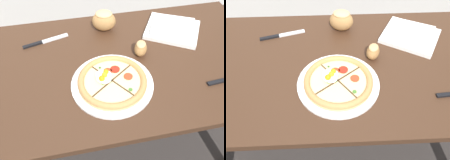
{
  "view_description": "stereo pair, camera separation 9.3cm",
  "coord_description": "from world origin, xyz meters",
  "views": [
    {
      "loc": [
        -0.12,
        -0.72,
        1.47
      ],
      "look_at": [
        -0.0,
        -0.12,
        0.77
      ],
      "focal_mm": 38.0,
      "sensor_mm": 36.0,
      "label": 1
    },
    {
      "loc": [
        -0.03,
        -0.73,
        1.47
      ],
      "look_at": [
        -0.0,
        -0.12,
        0.77
      ],
      "focal_mm": 38.0,
      "sensor_mm": 36.0,
      "label": 2
    }
  ],
  "objects": [
    {
      "name": "ground_plane",
      "position": [
        0.0,
        0.0,
        0.0
      ],
      "size": [
        12.0,
        12.0,
        0.0
      ],
      "primitive_type": "plane",
      "color": "#2D2826"
    },
    {
      "name": "bread_piece_near",
      "position": [
        0.16,
        0.03,
        0.77
      ],
      "size": [
        0.08,
        0.09,
        0.07
      ],
      "rotation": [
        0.0,
        0.0,
        1.2
      ],
      "color": "#A3703D",
      "rests_on": "dining_table"
    },
    {
      "name": "pizza",
      "position": [
        -0.0,
        -0.12,
        0.76
      ],
      "size": [
        0.33,
        0.33,
        0.05
      ],
      "color": "white",
      "rests_on": "dining_table"
    },
    {
      "name": "napkin_folded",
      "position": [
        0.36,
        0.16,
        0.75
      ],
      "size": [
        0.32,
        0.31,
        0.04
      ],
      "rotation": [
        0.0,
        0.0,
        -0.52
      ],
      "color": "white",
      "rests_on": "dining_table"
    },
    {
      "name": "bread_piece_mid",
      "position": [
        0.03,
        0.24,
        0.79
      ],
      "size": [
        0.13,
        0.11,
        0.1
      ],
      "rotation": [
        0.0,
        0.0,
        2.94
      ],
      "color": "#B27F47",
      "rests_on": "dining_table"
    },
    {
      "name": "knife_spare",
      "position": [
        -0.26,
        0.2,
        0.74
      ],
      "size": [
        0.21,
        0.08,
        0.01
      ],
      "rotation": [
        0.0,
        0.0,
        0.27
      ],
      "color": "silver",
      "rests_on": "dining_table"
    },
    {
      "name": "dining_table",
      "position": [
        0.0,
        0.0,
        0.63
      ],
      "size": [
        1.45,
        0.74,
        0.74
      ],
      "color": "#422819",
      "rests_on": "ground_plane"
    }
  ]
}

